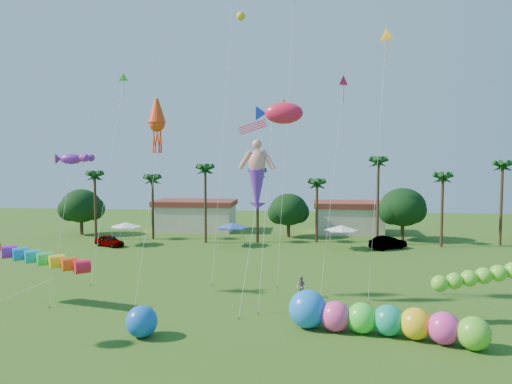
# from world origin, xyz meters

# --- Properties ---
(ground) EXTENTS (160.00, 160.00, 0.00)m
(ground) POSITION_xyz_m (0.00, 0.00, 0.00)
(ground) COLOR #285116
(ground) RESTS_ON ground
(tree_line) EXTENTS (69.46, 8.91, 11.00)m
(tree_line) POSITION_xyz_m (3.57, 44.00, 4.28)
(tree_line) COLOR #3A2819
(tree_line) RESTS_ON ground
(buildings_row) EXTENTS (35.00, 7.00, 4.00)m
(buildings_row) POSITION_xyz_m (-3.09, 50.00, 2.00)
(buildings_row) COLOR beige
(buildings_row) RESTS_ON ground
(tent_row) EXTENTS (31.00, 4.00, 0.60)m
(tent_row) POSITION_xyz_m (-6.00, 36.33, 2.75)
(tent_row) COLOR white
(tent_row) RESTS_ON ground
(car_a) EXTENTS (4.60, 3.46, 1.46)m
(car_a) POSITION_xyz_m (-21.91, 34.87, 0.73)
(car_a) COLOR #4C4C54
(car_a) RESTS_ON ground
(car_b) EXTENTS (5.08, 4.20, 1.63)m
(car_b) POSITION_xyz_m (13.93, 36.84, 0.82)
(car_b) COLOR #4C4C54
(car_b) RESTS_ON ground
(spectator_b) EXTENTS (1.09, 1.01, 1.79)m
(spectator_b) POSITION_xyz_m (3.35, 13.66, 0.89)
(spectator_b) COLOR gray
(spectator_b) RESTS_ON ground
(caterpillar_inflatable) EXTENTS (12.59, 5.49, 2.60)m
(caterpillar_inflatable) POSITION_xyz_m (8.36, 5.35, 1.09)
(caterpillar_inflatable) COLOR #FF439B
(caterpillar_inflatable) RESTS_ON ground
(blue_ball) EXTENTS (2.06, 2.06, 2.06)m
(blue_ball) POSITION_xyz_m (-6.73, 3.47, 1.03)
(blue_ball) COLOR blue
(blue_ball) RESTS_ON ground
(rainbow_tube) EXTENTS (9.52, 4.69, 3.85)m
(rainbow_tube) POSITION_xyz_m (-15.12, 8.69, 3.31)
(rainbow_tube) COLOR red
(rainbow_tube) RESTS_ON ground
(green_worm) EXTENTS (8.98, 2.32, 3.50)m
(green_worm) POSITION_xyz_m (13.06, 8.36, 2.80)
(green_worm) COLOR #6BDA30
(green_worm) RESTS_ON ground
(merman_kite) EXTENTS (2.65, 5.63, 12.53)m
(merman_kite) POSITION_xyz_m (-0.16, 12.09, 9.89)
(merman_kite) COLOR pink
(merman_kite) RESTS_ON ground
(fish_kite) EXTENTS (4.73, 5.28, 16.10)m
(fish_kite) POSITION_xyz_m (1.90, 13.19, 15.12)
(fish_kite) COLOR #F51B43
(fish_kite) RESTS_ON ground
(squid_kite) EXTENTS (1.72, 5.11, 16.44)m
(squid_kite) POSITION_xyz_m (-8.39, 12.64, 14.31)
(squid_kite) COLOR #FF4114
(squid_kite) RESTS_ON ground
(lobster_kite) EXTENTS (3.70, 5.88, 12.10)m
(lobster_kite) POSITION_xyz_m (-16.00, 13.09, 11.46)
(lobster_kite) COLOR purple
(lobster_kite) RESTS_ON ground
(delta_kite_red) EXTENTS (2.48, 3.93, 18.62)m
(delta_kite_red) POSITION_xyz_m (6.79, 16.65, 17.69)
(delta_kite_red) COLOR red
(delta_kite_red) RESTS_ON ground
(delta_kite_yellow) EXTENTS (2.20, 3.66, 22.25)m
(delta_kite_yellow) POSITION_xyz_m (10.14, 15.55, 21.27)
(delta_kite_yellow) COLOR orange
(delta_kite_yellow) RESTS_ON ground
(delta_kite_green) EXTENTS (2.35, 4.44, 19.67)m
(delta_kite_green) POSITION_xyz_m (-13.86, 19.50, 18.61)
(delta_kite_green) COLOR green
(delta_kite_green) RESTS_ON ground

